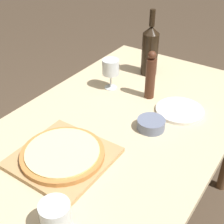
# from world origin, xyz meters

# --- Properties ---
(dining_table) EXTENTS (0.87, 1.57, 0.78)m
(dining_table) POSITION_xyz_m (0.00, 0.00, 0.68)
(dining_table) COLOR #CCB78E
(dining_table) RESTS_ON ground_plane
(cutting_board) EXTENTS (0.32, 0.32, 0.02)m
(cutting_board) POSITION_xyz_m (-0.04, -0.25, 0.79)
(cutting_board) COLOR tan
(cutting_board) RESTS_ON dining_table
(pizza) EXTENTS (0.30, 0.30, 0.02)m
(pizza) POSITION_xyz_m (-0.04, -0.25, 0.81)
(pizza) COLOR #BC7A3D
(pizza) RESTS_ON cutting_board
(wine_bottle) EXTENTS (0.09, 0.09, 0.34)m
(wine_bottle) POSITION_xyz_m (-0.11, 0.52, 0.91)
(wine_bottle) COLOR black
(wine_bottle) RESTS_ON dining_table
(pepper_mill) EXTENTS (0.05, 0.05, 0.23)m
(pepper_mill) POSITION_xyz_m (0.01, 0.31, 0.89)
(pepper_mill) COLOR #4C2819
(pepper_mill) RESTS_ON dining_table
(wine_glass) EXTENTS (0.08, 0.08, 0.15)m
(wine_glass) POSITION_xyz_m (-0.19, 0.28, 0.89)
(wine_glass) COLOR silver
(wine_glass) RESTS_ON dining_table
(small_bowl) EXTENTS (0.12, 0.12, 0.04)m
(small_bowl) POSITION_xyz_m (0.13, 0.09, 0.80)
(small_bowl) COLOR slate
(small_bowl) RESTS_ON dining_table
(drinking_tumbler) EXTENTS (0.09, 0.09, 0.10)m
(drinking_tumbler) POSITION_xyz_m (0.14, -0.48, 0.83)
(drinking_tumbler) COLOR silver
(drinking_tumbler) RESTS_ON dining_table
(dinner_plate) EXTENTS (0.21, 0.21, 0.01)m
(dinner_plate) POSITION_xyz_m (0.18, 0.27, 0.78)
(dinner_plate) COLOR silver
(dinner_plate) RESTS_ON dining_table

